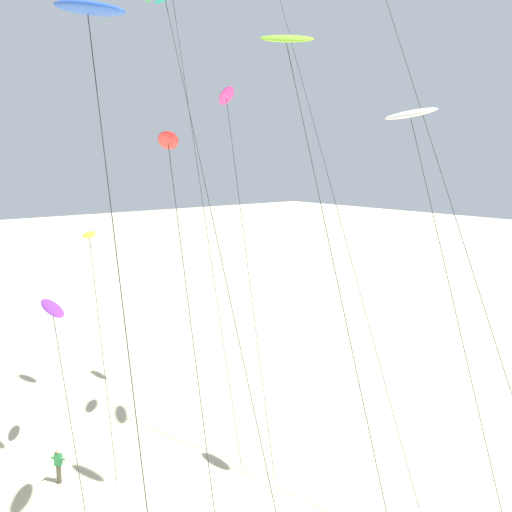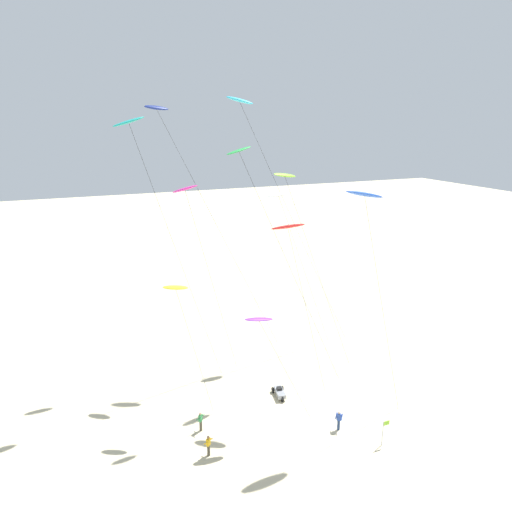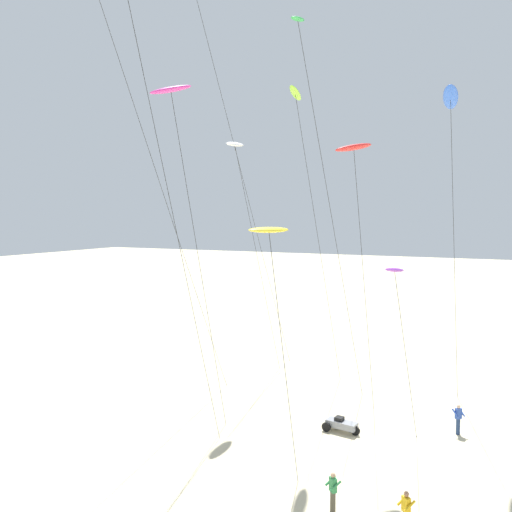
# 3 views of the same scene
# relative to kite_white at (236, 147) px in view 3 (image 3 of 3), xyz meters

# --- Properties ---
(ground_plane) EXTENTS (260.00, 260.00, 0.00)m
(ground_plane) POSITION_rel_kite_white_xyz_m (-4.34, -11.74, -16.53)
(ground_plane) COLOR beige
(kite_white) EXTENTS (7.30, 1.21, 17.07)m
(kite_white) POSITION_rel_kite_white_xyz_m (0.00, 0.00, 0.00)
(kite_white) COLOR white
(kite_white) RESTS_ON ground
(kite_yellow) EXTENTS (3.63, 1.44, 11.58)m
(kite_yellow) POSITION_rel_kite_white_xyz_m (-12.31, -7.90, -5.25)
(kite_yellow) COLOR yellow
(kite_yellow) RESTS_ON ground
(kite_green) EXTENTS (10.64, 1.61, 21.84)m
(kite_green) POSITION_rel_kite_white_xyz_m (-6.39, -6.95, 4.21)
(kite_green) COLOR green
(kite_green) RESTS_ON ground
(kite_magenta) EXTENTS (5.53, 1.59, 18.48)m
(kite_magenta) POSITION_rel_kite_white_xyz_m (-9.74, -1.64, 1.22)
(kite_magenta) COLOR #D8339E
(kite_magenta) RESTS_ON ground
(kite_red) EXTENTS (5.25, 1.95, 16.08)m
(kite_red) POSITION_rel_kite_white_xyz_m (-3.33, -8.88, -1.04)
(kite_red) COLOR red
(kite_red) RESTS_ON ground
(kite_lime) EXTENTS (8.43, 1.45, 19.56)m
(kite_lime) POSITION_rel_kite_white_xyz_m (-1.67, -4.94, 2.29)
(kite_lime) COLOR #8CD833
(kite_lime) RESTS_ON ground
(kite_purple) EXTENTS (5.61, 0.97, 9.75)m
(kite_purple) POSITION_rel_kite_white_xyz_m (-7.01, -11.82, -7.12)
(kite_purple) COLOR purple
(kite_purple) RESTS_ON ground
(kite_blue) EXTENTS (6.26, 1.08, 19.13)m
(kite_blue) POSITION_rel_kite_white_xyz_m (0.52, -13.35, 1.93)
(kite_blue) COLOR blue
(kite_blue) RESTS_ON ground
(kite_flyer_nearest) EXTENTS (0.73, 0.73, 1.67)m
(kite_flyer_nearest) POSITION_rel_kite_white_xyz_m (-11.62, -13.23, -15.64)
(kite_flyer_nearest) COLOR #4C4738
(kite_flyer_nearest) RESTS_ON ground
(kite_flyer_middle) EXTENTS (0.73, 0.73, 1.67)m
(kite_flyer_middle) POSITION_rel_kite_white_xyz_m (-1.22, -14.36, -15.64)
(kite_flyer_middle) COLOR navy
(kite_flyer_middle) RESTS_ON ground
(kite_flyer_furthest) EXTENTS (0.73, 0.73, 1.67)m
(kite_flyer_furthest) POSITION_rel_kite_white_xyz_m (-11.42, -10.33, -15.64)
(kite_flyer_furthest) COLOR #4C4738
(kite_flyer_furthest) RESTS_ON ground
(beach_buggy) EXTENTS (1.14, 2.12, 0.82)m
(beach_buggy) POSITION_rel_kite_white_xyz_m (-3.63, -8.45, -16.11)
(beach_buggy) COLOR gray
(beach_buggy) RESTS_ON ground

